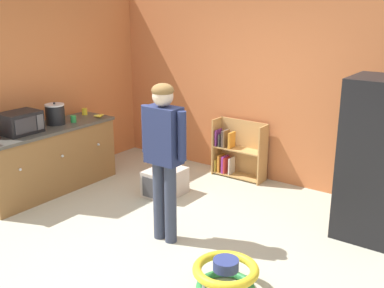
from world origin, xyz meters
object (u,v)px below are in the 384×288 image
at_px(banana_bunch, 100,116).
at_px(yellow_cup, 85,112).
at_px(refrigerator, 378,160).
at_px(microwave, 20,123).
at_px(kitchen_counter, 48,159).
at_px(bookshelf, 237,152).
at_px(crock_pot, 55,114).
at_px(standing_person, 164,148).
at_px(green_cup, 73,119).
at_px(baby_walker, 226,276).
at_px(pet_carrier, 165,182).

bearing_deg(banana_bunch, yellow_cup, -178.77).
height_order(refrigerator, banana_bunch, refrigerator).
bearing_deg(microwave, yellow_cup, 95.85).
distance_m(kitchen_counter, banana_bunch, 0.97).
bearing_deg(microwave, bookshelf, 52.27).
xyz_separation_m(crock_pot, yellow_cup, (-0.10, 0.61, -0.09)).
bearing_deg(yellow_cup, banana_bunch, 1.23).
bearing_deg(kitchen_counter, standing_person, -4.26).
height_order(crock_pot, yellow_cup, crock_pot).
bearing_deg(green_cup, crock_pot, -118.56).
bearing_deg(bookshelf, yellow_cup, -148.67).
bearing_deg(crock_pot, bookshelf, 44.25).
height_order(microwave, crock_pot, crock_pot).
relative_size(bookshelf, microwave, 1.77).
distance_m(bookshelf, banana_bunch, 2.09).
bearing_deg(green_cup, microwave, -97.17).
xyz_separation_m(kitchen_counter, bookshelf, (1.81, 2.00, -0.08)).
distance_m(microwave, crock_pot, 0.56).
xyz_separation_m(microwave, crock_pot, (-0.02, 0.56, 0.00)).
relative_size(baby_walker, yellow_cup, 6.36).
relative_size(refrigerator, banana_bunch, 11.24).
distance_m(pet_carrier, yellow_cup, 1.72).
distance_m(baby_walker, crock_pot, 3.49).
distance_m(banana_bunch, green_cup, 0.42).
relative_size(refrigerator, microwave, 3.71).
height_order(bookshelf, microwave, microwave).
xyz_separation_m(standing_person, banana_bunch, (-2.01, 0.99, -0.13)).
distance_m(refrigerator, baby_walker, 2.14).
relative_size(bookshelf, pet_carrier, 1.54).
height_order(bookshelf, banana_bunch, banana_bunch).
bearing_deg(green_cup, baby_walker, -17.88).
bearing_deg(microwave, baby_walker, -4.31).
bearing_deg(kitchen_counter, baby_walker, -10.49).
xyz_separation_m(baby_walker, green_cup, (-3.16, 1.02, 0.79)).
height_order(standing_person, baby_walker, standing_person).
bearing_deg(green_cup, kitchen_counter, -101.20).
xyz_separation_m(refrigerator, bookshelf, (-2.17, 0.73, -0.52)).
height_order(pet_carrier, yellow_cup, yellow_cup).
distance_m(refrigerator, microwave, 4.32).
relative_size(crock_pot, yellow_cup, 3.24).
bearing_deg(banana_bunch, pet_carrier, -0.93).
xyz_separation_m(crock_pot, banana_bunch, (0.21, 0.62, -0.11)).
bearing_deg(baby_walker, crock_pot, 166.15).
relative_size(kitchen_counter, crock_pot, 6.40).
distance_m(baby_walker, yellow_cup, 3.75).
relative_size(refrigerator, green_cup, 18.74).
xyz_separation_m(refrigerator, yellow_cup, (-4.12, -0.45, 0.06)).
bearing_deg(banana_bunch, bookshelf, 35.83).
height_order(pet_carrier, microwave, microwave).
bearing_deg(yellow_cup, crock_pot, -80.49).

